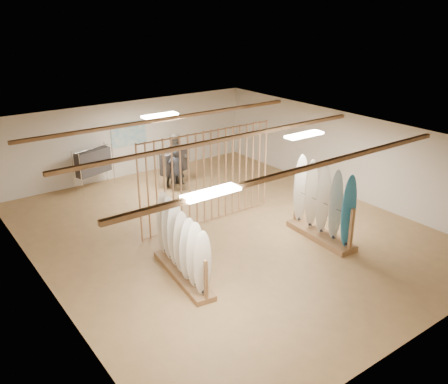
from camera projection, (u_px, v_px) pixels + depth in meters
floor at (224, 231)px, 13.65m from camera, size 12.00×12.00×0.00m
ceiling at (224, 136)px, 12.61m from camera, size 12.00×12.00×0.00m
wall_back at (129, 139)px, 17.63m from camera, size 12.00×0.00×12.00m
wall_front at (418, 280)px, 8.64m from camera, size 12.00×0.00×12.00m
wall_left at (40, 233)px, 10.39m from camera, size 0.00×12.00×12.00m
wall_right at (344, 154)px, 15.88m from camera, size 0.00×12.00×12.00m
ceiling_slats at (224, 139)px, 12.64m from camera, size 9.50×6.12×0.10m
light_panels at (224, 138)px, 12.64m from camera, size 1.20×0.35×0.06m
bamboo_partition at (208, 177)px, 13.73m from camera, size 4.45×0.05×2.78m
poster at (129, 134)px, 17.54m from camera, size 1.40×0.03×0.90m
rack_left at (182, 254)px, 11.11m from camera, size 0.80×2.59×1.78m
rack_right at (322, 214)px, 12.94m from camera, size 0.74×2.28×2.14m
clothing_rack_a at (93, 162)px, 16.42m from camera, size 1.35×0.73×1.51m
clothing_rack_b at (174, 162)px, 16.75m from camera, size 1.21×0.61×1.34m
shopper_a at (176, 167)px, 16.27m from camera, size 0.76×0.65×1.75m
shopper_b at (177, 157)px, 16.64m from camera, size 1.05×0.83×2.14m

